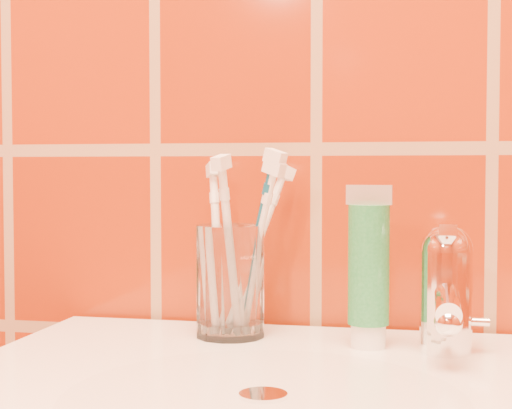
# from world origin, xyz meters

# --- Properties ---
(glass_tumbler) EXTENTS (0.08, 0.08, 0.11)m
(glass_tumbler) POSITION_xyz_m (-0.08, 1.12, 0.91)
(glass_tumbler) COLOR white
(glass_tumbler) RESTS_ON pedestal_sink
(toothpaste_tube) EXTENTS (0.04, 0.04, 0.15)m
(toothpaste_tube) POSITION_xyz_m (0.06, 1.10, 0.92)
(toothpaste_tube) COLOR white
(toothpaste_tube) RESTS_ON pedestal_sink
(faucet) EXTENTS (0.05, 0.11, 0.12)m
(faucet) POSITION_xyz_m (0.14, 1.09, 0.91)
(faucet) COLOR white
(faucet) RESTS_ON pedestal_sink
(toothbrush_0) EXTENTS (0.06, 0.10, 0.20)m
(toothbrush_0) POSITION_xyz_m (-0.07, 1.10, 0.94)
(toothbrush_0) COLOR silver
(toothbrush_0) RESTS_ON glass_tumbler
(toothbrush_1) EXTENTS (0.08, 0.10, 0.19)m
(toothbrush_1) POSITION_xyz_m (-0.09, 1.13, 0.94)
(toothbrush_1) COLOR white
(toothbrush_1) RESTS_ON glass_tumbler
(toothbrush_2) EXTENTS (0.12, 0.10, 0.19)m
(toothbrush_2) POSITION_xyz_m (-0.05, 1.12, 0.94)
(toothbrush_2) COLOR white
(toothbrush_2) RESTS_ON glass_tumbler
(toothbrush_3) EXTENTS (0.15, 0.14, 0.19)m
(toothbrush_3) POSITION_xyz_m (-0.06, 1.15, 0.94)
(toothbrush_3) COLOR silver
(toothbrush_3) RESTS_ON glass_tumbler
(toothbrush_4) EXTENTS (0.12, 0.11, 0.20)m
(toothbrush_4) POSITION_xyz_m (-0.05, 1.12, 0.94)
(toothbrush_4) COLOR navy
(toothbrush_4) RESTS_ON glass_tumbler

